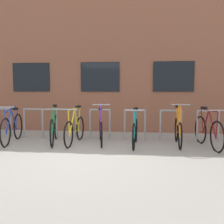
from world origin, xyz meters
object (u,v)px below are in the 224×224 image
bicycle_yellow (75,129)px  bicycle_blue (12,128)px  bicycle_orange (178,130)px  bicycle_maroon (208,131)px  bicycle_purple (101,129)px  bicycle_teal (135,131)px  bicycle_green (54,128)px

bicycle_yellow → bicycle_blue: size_ratio=0.96×
bicycle_orange → bicycle_maroon: 0.73m
bicycle_yellow → bicycle_maroon: bearing=-0.9°
bicycle_purple → bicycle_blue: bearing=-175.3°
bicycle_yellow → bicycle_teal: 1.60m
bicycle_green → bicycle_purple: size_ratio=1.11×
bicycle_teal → bicycle_green: 2.19m
bicycle_orange → bicycle_purple: bearing=179.8°
bicycle_blue → bicycle_green: (1.13, 0.12, -0.01)m
bicycle_maroon → bicycle_purple: 2.74m
bicycle_orange → bicycle_green: (-3.30, -0.07, 0.01)m
bicycle_blue → bicycle_purple: bearing=4.7°
bicycle_yellow → bicycle_purple: (0.68, 0.12, -0.01)m
bicycle_maroon → bicycle_purple: bearing=176.4°
bicycle_green → bicycle_yellow: bearing=-3.8°
bicycle_orange → bicycle_green: bearing=-178.8°
bicycle_teal → bicycle_purple: (-0.92, 0.19, 0.00)m
bicycle_maroon → bicycle_purple: bicycle_purple is taller
bicycle_blue → bicycle_maroon: (5.14, 0.03, -0.00)m
bicycle_teal → bicycle_maroon: 1.82m
bicycle_yellow → bicycle_green: (-0.59, 0.04, 0.02)m
bicycle_orange → bicycle_blue: 4.44m
bicycle_teal → bicycle_green: (-2.19, 0.11, 0.03)m
bicycle_yellow → bicycle_teal: bicycle_yellow is taller
bicycle_yellow → bicycle_teal: (1.60, -0.07, -0.01)m
bicycle_blue → bicycle_purple: (2.40, 0.20, -0.03)m
bicycle_yellow → bicycle_teal: bearing=-2.6°
bicycle_purple → bicycle_maroon: bearing=-3.6°
bicycle_orange → bicycle_purple: 2.03m
bicycle_purple → bicycle_yellow: bearing=-170.2°
bicycle_blue → bicycle_teal: 3.32m
bicycle_green → bicycle_purple: bicycle_purple is taller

